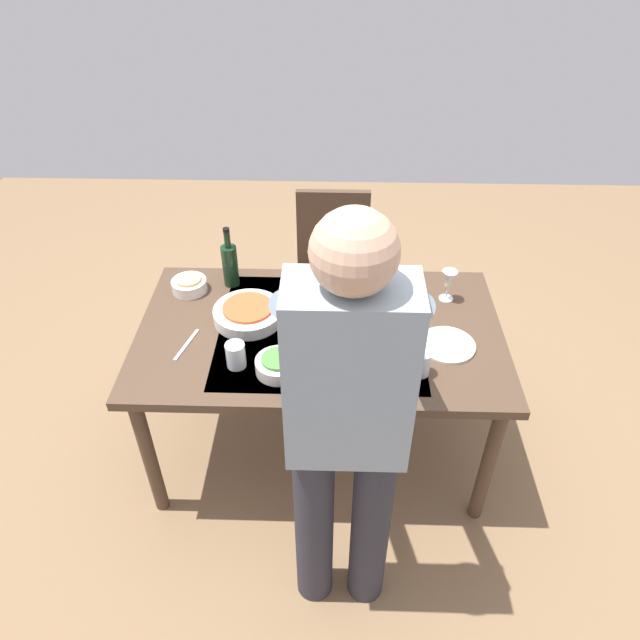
% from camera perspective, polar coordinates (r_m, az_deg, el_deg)
% --- Properties ---
extents(ground_plane, '(6.00, 6.00, 0.00)m').
position_cam_1_polar(ground_plane, '(2.99, -0.00, -11.88)').
color(ground_plane, '#846647').
extents(dining_table, '(1.55, 0.91, 0.74)m').
position_cam_1_polar(dining_table, '(2.51, -0.00, -2.20)').
color(dining_table, '#4C3828').
rests_on(dining_table, ground_plane).
extents(chair_near, '(0.40, 0.40, 0.91)m').
position_cam_1_polar(chair_near, '(3.26, 1.20, 5.61)').
color(chair_near, '#352114').
rests_on(chair_near, ground_plane).
extents(person_server, '(0.42, 0.61, 1.69)m').
position_cam_1_polar(person_server, '(1.79, 2.63, -9.97)').
color(person_server, '#2D2D38').
rests_on(person_server, ground_plane).
extents(wine_bottle, '(0.07, 0.07, 0.30)m').
position_cam_1_polar(wine_bottle, '(2.70, -8.83, 5.46)').
color(wine_bottle, black).
rests_on(wine_bottle, dining_table).
extents(wine_glass_left, '(0.07, 0.07, 0.15)m').
position_cam_1_polar(wine_glass_left, '(2.63, 12.54, 3.84)').
color(wine_glass_left, white).
rests_on(wine_glass_left, dining_table).
extents(water_cup_near_left, '(0.07, 0.07, 0.10)m').
position_cam_1_polar(water_cup_near_left, '(2.34, 6.89, -2.05)').
color(water_cup_near_left, silver).
rests_on(water_cup_near_left, dining_table).
extents(water_cup_near_right, '(0.08, 0.08, 0.09)m').
position_cam_1_polar(water_cup_near_right, '(2.56, 7.41, 1.87)').
color(water_cup_near_right, silver).
rests_on(water_cup_near_right, dining_table).
extents(water_cup_far_left, '(0.08, 0.08, 0.11)m').
position_cam_1_polar(water_cup_far_left, '(2.28, -8.27, -3.43)').
color(water_cup_far_left, silver).
rests_on(water_cup_far_left, dining_table).
extents(water_cup_far_right, '(0.07, 0.07, 0.10)m').
position_cam_1_polar(water_cup_far_right, '(2.26, 9.93, -4.21)').
color(water_cup_far_right, silver).
rests_on(water_cup_far_right, dining_table).
extents(serving_bowl_pasta, '(0.30, 0.30, 0.07)m').
position_cam_1_polar(serving_bowl_pasta, '(2.52, -7.06, 0.70)').
color(serving_bowl_pasta, silver).
rests_on(serving_bowl_pasta, dining_table).
extents(side_bowl_salad, '(0.18, 0.18, 0.07)m').
position_cam_1_polar(side_bowl_salad, '(2.26, -4.11, -4.37)').
color(side_bowl_salad, silver).
rests_on(side_bowl_salad, dining_table).
extents(side_bowl_bread, '(0.16, 0.16, 0.07)m').
position_cam_1_polar(side_bowl_bread, '(2.73, -12.71, 3.43)').
color(side_bowl_bread, silver).
rests_on(side_bowl_bread, dining_table).
extents(dinner_plate_near, '(0.23, 0.23, 0.01)m').
position_cam_1_polar(dinner_plate_near, '(2.40, 1.05, -1.92)').
color(dinner_plate_near, silver).
rests_on(dinner_plate_near, dining_table).
extents(dinner_plate_far, '(0.23, 0.23, 0.01)m').
position_cam_1_polar(dinner_plate_far, '(2.43, 12.38, -2.40)').
color(dinner_plate_far, silver).
rests_on(dinner_plate_far, dining_table).
extents(table_knife, '(0.07, 0.20, 0.00)m').
position_cam_1_polar(table_knife, '(2.45, -12.97, -2.37)').
color(table_knife, silver).
rests_on(table_knife, dining_table).
extents(table_fork, '(0.04, 0.18, 0.00)m').
position_cam_1_polar(table_fork, '(2.68, 0.26, 2.92)').
color(table_fork, silver).
rests_on(table_fork, dining_table).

